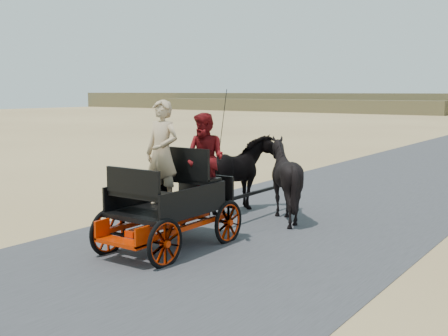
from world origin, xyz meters
The scene contains 8 objects.
ground centered at (0.00, 0.00, 0.00)m, with size 140.00×140.00×0.00m, color tan.
road centered at (0.00, 0.00, 0.01)m, with size 6.00×140.00×0.01m, color #38383A.
ridge_near centered at (-30.00, 58.00, 0.80)m, with size 40.00×4.00×1.60m, color brown.
carriage centered at (-0.71, -0.38, 0.36)m, with size 1.30×2.40×0.72m, color black, non-canonical shape.
horse_left centered at (-1.26, 2.62, 0.85)m, with size 0.91×2.01×1.70m, color black.
horse_right centered at (-0.16, 2.62, 0.85)m, with size 1.37×1.54×1.70m, color black.
driver_man centered at (-0.91, -0.33, 1.62)m, with size 0.66×0.43×1.80m, color tan.
passenger_woman centered at (-0.41, 0.22, 1.51)m, with size 0.77×0.60×1.58m, color #660C0F.
Camera 1 is at (5.41, -7.52, 2.66)m, focal length 45.00 mm.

